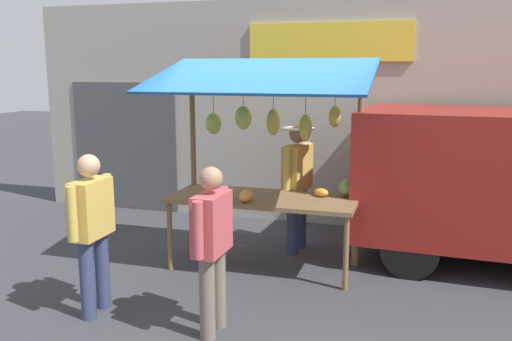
% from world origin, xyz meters
% --- Properties ---
extents(ground_plane, '(40.00, 40.00, 0.00)m').
position_xyz_m(ground_plane, '(0.00, 0.00, 0.00)').
color(ground_plane, '#38383D').
extents(street_backdrop, '(9.00, 0.30, 3.40)m').
position_xyz_m(street_backdrop, '(0.06, -2.20, 1.70)').
color(street_backdrop, '#9E998E').
rests_on(street_backdrop, ground).
extents(market_stall, '(2.50, 1.46, 2.50)m').
position_xyz_m(market_stall, '(-0.02, -0.04, 1.54)').
color(market_stall, brown).
rests_on(market_stall, ground).
extents(vendor_with_sunhat, '(0.43, 0.69, 1.66)m').
position_xyz_m(vendor_with_sunhat, '(-0.24, -0.75, 0.99)').
color(vendor_with_sunhat, navy).
rests_on(vendor_with_sunhat, ground).
extents(shopper_with_ponytail, '(0.22, 0.68, 1.58)m').
position_xyz_m(shopper_with_ponytail, '(1.23, 1.66, 0.91)').
color(shopper_with_ponytail, navy).
rests_on(shopper_with_ponytail, ground).
extents(shopper_in_striped_shirt, '(0.23, 0.67, 1.54)m').
position_xyz_m(shopper_in_striped_shirt, '(-0.02, 1.71, 0.88)').
color(shopper_in_striped_shirt, '#726656').
rests_on(shopper_in_striped_shirt, ground).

